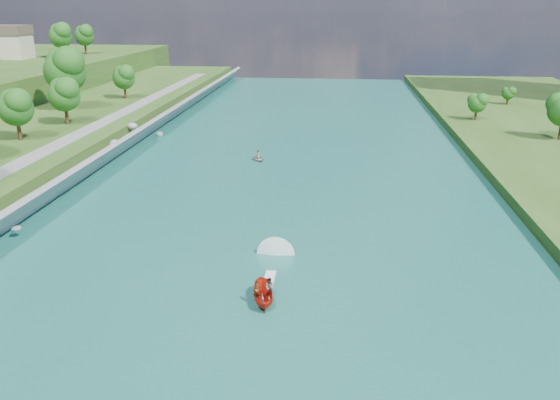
# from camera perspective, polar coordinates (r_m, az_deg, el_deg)

# --- Properties ---
(ground) EXTENTS (260.00, 260.00, 0.00)m
(ground) POSITION_cam_1_polar(r_m,az_deg,el_deg) (43.49, -4.24, -11.32)
(ground) COLOR #2D5119
(ground) RESTS_ON ground
(river_water) EXTENTS (55.00, 240.00, 0.10)m
(river_water) POSITION_cam_1_polar(r_m,az_deg,el_deg) (61.26, -0.98, -1.65)
(river_water) COLOR #195F5A
(river_water) RESTS_ON ground
(riprap_bank) EXTENTS (3.76, 236.00, 4.10)m
(riprap_bank) POSITION_cam_1_polar(r_m,az_deg,el_deg) (68.22, -23.13, 0.54)
(riprap_bank) COLOR slate
(riprap_bank) RESTS_ON ground
(trees_ridge) EXTENTS (20.87, 50.37, 10.57)m
(trees_ridge) POSITION_cam_1_polar(r_m,az_deg,el_deg) (155.11, -24.81, 14.80)
(trees_ridge) COLOR #1D4B14
(trees_ridge) RESTS_ON ridge_west
(motorboat) EXTENTS (3.60, 18.89, 2.07)m
(motorboat) POSITION_cam_1_polar(r_m,az_deg,el_deg) (45.18, -1.49, -8.90)
(motorboat) COLOR red
(motorboat) RESTS_ON river_water
(raft) EXTENTS (3.21, 3.65, 1.58)m
(raft) POSITION_cam_1_polar(r_m,az_deg,el_deg) (83.00, -2.29, 4.42)
(raft) COLOR gray
(raft) RESTS_ON river_water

